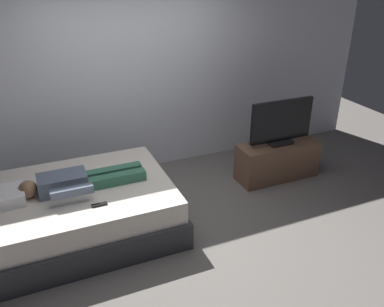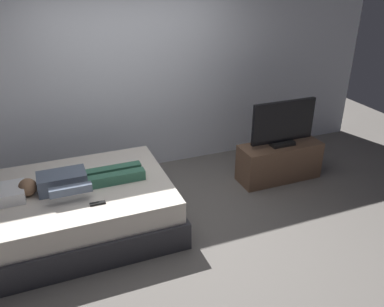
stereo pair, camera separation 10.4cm
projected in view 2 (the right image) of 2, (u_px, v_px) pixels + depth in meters
The scene contains 7 objects.
ground_plane at pixel (177, 234), 4.26m from camera, with size 10.00×10.00×0.00m, color slate.
back_wall at pixel (160, 66), 5.22m from camera, with size 6.40×0.10×2.80m, color silver.
bed at pixel (77, 209), 4.22m from camera, with size 2.04×1.51×0.54m.
person at pixel (75, 180), 4.06m from camera, with size 1.26×0.46×0.18m.
remote at pixel (98, 203), 3.80m from camera, with size 0.15×0.04×0.02m, color black.
tv_stand at pixel (279, 161), 5.26m from camera, with size 1.10×0.40×0.50m, color brown.
tv at pixel (283, 124), 5.03m from camera, with size 0.88×0.20×0.59m.
Camera 2 is at (-1.12, -3.27, 2.64)m, focal length 37.00 mm.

